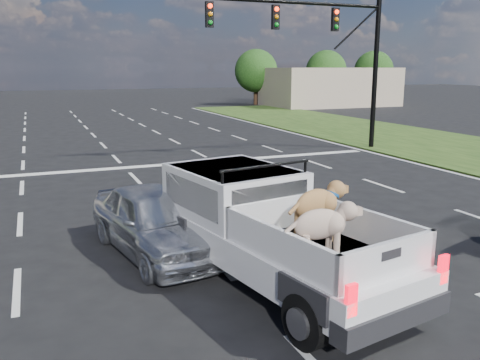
% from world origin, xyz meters
% --- Properties ---
extents(ground, '(160.00, 160.00, 0.00)m').
position_xyz_m(ground, '(0.00, 0.00, 0.00)').
color(ground, black).
rests_on(ground, ground).
extents(road_markings, '(17.75, 60.00, 0.01)m').
position_xyz_m(road_markings, '(0.00, 6.56, 0.01)').
color(road_markings, silver).
rests_on(road_markings, ground).
extents(traffic_signal, '(9.11, 0.31, 7.00)m').
position_xyz_m(traffic_signal, '(7.20, 10.50, 4.73)').
color(traffic_signal, black).
rests_on(traffic_signal, ground).
extents(building_right, '(12.00, 7.00, 3.60)m').
position_xyz_m(building_right, '(22.00, 34.00, 1.80)').
color(building_right, tan).
rests_on(building_right, ground).
extents(tree_far_d, '(4.20, 4.20, 5.40)m').
position_xyz_m(tree_far_d, '(16.00, 38.00, 3.29)').
color(tree_far_d, '#332114').
rests_on(tree_far_d, ground).
extents(tree_far_e, '(4.20, 4.20, 5.40)m').
position_xyz_m(tree_far_e, '(24.00, 38.00, 3.29)').
color(tree_far_e, '#332114').
rests_on(tree_far_e, ground).
extents(tree_far_f, '(4.20, 4.20, 5.40)m').
position_xyz_m(tree_far_f, '(30.00, 38.00, 3.29)').
color(tree_far_f, '#332114').
rests_on(tree_far_f, ground).
extents(pickup_truck, '(2.91, 5.69, 2.03)m').
position_xyz_m(pickup_truck, '(-1.18, -1.08, 0.95)').
color(pickup_truck, black).
rests_on(pickup_truck, ground).
extents(silver_sedan, '(2.27, 4.21, 1.36)m').
position_xyz_m(silver_sedan, '(-2.69, 0.85, 0.68)').
color(silver_sedan, silver).
rests_on(silver_sedan, ground).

